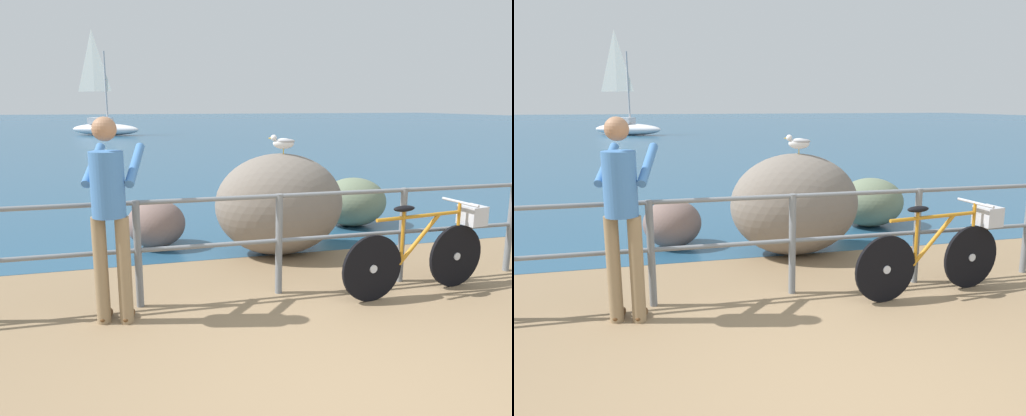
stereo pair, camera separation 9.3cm
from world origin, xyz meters
TOP-DOWN VIEW (x-y plane):
  - ground_plane at (0.00, 20.00)m, footprint 120.00×120.00m
  - sea_surface at (0.00, 48.18)m, footprint 120.00×90.00m
  - promenade_railing at (-0.00, 1.94)m, footprint 8.27×0.07m
  - bicycle at (1.47, 1.61)m, footprint 1.69×0.48m
  - person_at_railing at (-1.58, 1.66)m, footprint 0.55×0.68m
  - breakwater_boulder_main at (0.41, 3.26)m, footprint 1.64×1.21m
  - breakwater_boulder_left at (-1.09, 3.93)m, footprint 0.77×0.72m
  - breakwater_boulder_right at (1.97, 4.38)m, footprint 1.04×0.91m
  - seagull at (0.44, 3.23)m, footprint 0.34×0.19m
  - sailboat at (-2.65, 29.10)m, footprint 4.47×3.31m

SIDE VIEW (x-z plane):
  - ground_plane at x=0.00m, z-range -0.10..0.00m
  - sea_surface at x=0.00m, z-range 0.00..0.01m
  - breakwater_boulder_left at x=-1.09m, z-range 0.00..0.63m
  - breakwater_boulder_right at x=1.97m, z-range 0.00..0.76m
  - bicycle at x=1.47m, z-range 0.00..0.92m
  - promenade_railing at x=0.00m, z-range 0.13..1.15m
  - breakwater_boulder_main at x=0.41m, z-range 0.00..1.28m
  - sailboat at x=-2.65m, z-range -2.37..3.79m
  - person_at_railing at x=-1.58m, z-range 0.10..1.88m
  - seagull at x=0.44m, z-range 1.30..1.53m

